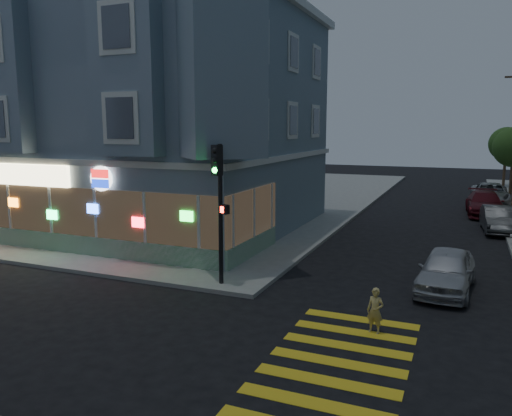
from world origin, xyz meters
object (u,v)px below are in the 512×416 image
Objects in this scene: parked_car_a at (446,270)px; parked_car_d at (490,194)px; street_tree_far at (506,144)px; running_child at (375,311)px; parked_car_c at (485,204)px; traffic_signal at (219,191)px; parked_car_b at (498,219)px.

parked_car_d reaches higher than parked_car_a.
running_child is (-5.19, -37.14, -3.32)m from street_tree_far.
running_child is 0.30× the size of parked_car_a.
parked_car_c is 5.22m from parked_car_d.
street_tree_far is 1.12× the size of traffic_signal.
street_tree_far is 21.83m from parked_car_b.
parked_car_d is 26.09m from traffic_signal.
parked_car_c is 21.13m from traffic_signal.
parked_car_a is 0.87× the size of traffic_signal.
street_tree_far is at bearing 96.89° from traffic_signal.
parked_car_a is (-3.60, -32.70, -3.23)m from street_tree_far.
parked_car_b is at bearing 80.21° from traffic_signal.
parked_car_b is (-1.50, -21.54, -3.26)m from street_tree_far.
street_tree_far is 16.77m from parked_car_c.
street_tree_far reaches higher than running_child.
running_child is 16.04m from parked_car_b.
parked_car_c is at bearing 89.19° from traffic_signal.
street_tree_far is 1.04× the size of parked_car_c.
traffic_signal is at bearing 173.41° from running_child.
parked_car_d is (0.00, 10.40, 0.07)m from parked_car_b.
parked_car_a is at bearing 44.69° from traffic_signal.
street_tree_far is 37.00m from traffic_signal.
parked_car_d reaches higher than parked_car_c.
street_tree_far reaches higher than traffic_signal.
running_child is 0.24× the size of parked_car_c.
parked_car_c is 1.08× the size of traffic_signal.
parked_car_a is 16.44m from parked_car_c.
parked_car_b is at bearing -93.98° from street_tree_far.
parked_car_d is at bearing 81.81° from parked_car_c.
parked_car_d is at bearing 92.76° from running_child.
traffic_signal is (-10.67, -35.42, -0.58)m from street_tree_far.
parked_car_b is 0.86× the size of traffic_signal.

